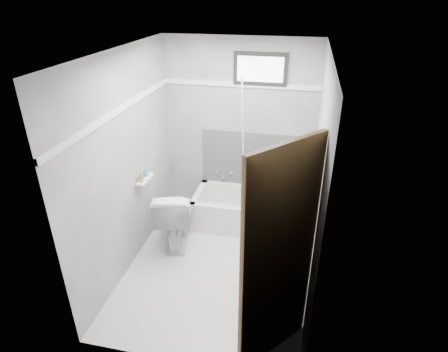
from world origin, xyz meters
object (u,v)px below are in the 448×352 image
(bathtub, at_px, (250,211))
(office_chair, at_px, (281,188))
(soap_bottle_a, at_px, (141,177))
(door, at_px, (311,292))
(toilet, at_px, (175,215))
(soap_bottle_b, at_px, (146,172))

(bathtub, relative_size, office_chair, 1.61)
(bathtub, relative_size, soap_bottle_a, 12.72)
(soap_bottle_a, bearing_deg, office_chair, 26.98)
(bathtub, relative_size, door, 0.75)
(toilet, distance_m, soap_bottle_a, 0.69)
(office_chair, bearing_deg, soap_bottle_b, -169.29)
(toilet, height_order, door, door)
(bathtub, distance_m, toilet, 1.04)
(toilet, relative_size, door, 0.39)
(soap_bottle_a, height_order, soap_bottle_b, soap_bottle_a)
(soap_bottle_a, relative_size, soap_bottle_b, 1.35)
(office_chair, height_order, toilet, office_chair)
(bathtub, bearing_deg, toilet, -145.88)
(bathtub, height_order, soap_bottle_a, soap_bottle_a)
(office_chair, xyz_separation_m, soap_bottle_b, (-1.56, -0.65, 0.37))
(bathtub, bearing_deg, door, -71.25)
(office_chair, xyz_separation_m, toilet, (-1.24, -0.63, -0.20))
(soap_bottle_b, bearing_deg, door, -39.91)
(toilet, distance_m, soap_bottle_b, 0.66)
(office_chair, distance_m, soap_bottle_b, 1.73)
(soap_bottle_a, xyz_separation_m, soap_bottle_b, (0.00, 0.14, -0.01))
(bathtub, bearing_deg, soap_bottle_a, -147.55)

